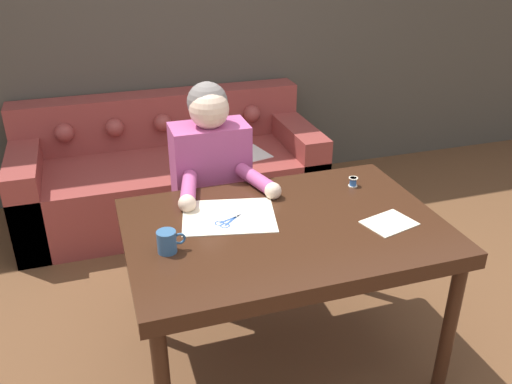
# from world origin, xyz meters

# --- Properties ---
(ground_plane) EXTENTS (16.00, 16.00, 0.00)m
(ground_plane) POSITION_xyz_m (0.00, 0.00, 0.00)
(ground_plane) COLOR brown
(wall_back) EXTENTS (8.00, 0.06, 2.60)m
(wall_back) POSITION_xyz_m (0.00, 2.12, 1.30)
(wall_back) COLOR #474238
(wall_back) RESTS_ON ground_plane
(dining_table) EXTENTS (1.34, 0.91, 0.76)m
(dining_table) POSITION_xyz_m (0.00, -0.01, 0.69)
(dining_table) COLOR #381E11
(dining_table) RESTS_ON ground_plane
(couch) EXTENTS (2.07, 0.89, 0.81)m
(couch) POSITION_xyz_m (-0.24, 1.68, 0.29)
(couch) COLOR brown
(couch) RESTS_ON ground_plane
(person) EXTENTS (0.48, 0.58, 1.22)m
(person) POSITION_xyz_m (-0.17, 0.62, 0.62)
(person) COLOR #33281E
(person) RESTS_ON ground_plane
(pattern_paper_main) EXTENTS (0.46, 0.39, 0.00)m
(pattern_paper_main) POSITION_xyz_m (-0.21, 0.12, 0.76)
(pattern_paper_main) COLOR beige
(pattern_paper_main) RESTS_ON dining_table
(pattern_paper_offcut) EXTENTS (0.24, 0.21, 0.00)m
(pattern_paper_offcut) POSITION_xyz_m (0.43, -0.14, 0.76)
(pattern_paper_offcut) COLOR beige
(pattern_paper_offcut) RESTS_ON dining_table
(scissors) EXTENTS (0.24, 0.18, 0.01)m
(scissors) POSITION_xyz_m (-0.21, 0.09, 0.76)
(scissors) COLOR silver
(scissors) RESTS_ON dining_table
(mug) EXTENTS (0.11, 0.08, 0.09)m
(mug) POSITION_xyz_m (-0.51, -0.07, 0.81)
(mug) COLOR #335B84
(mug) RESTS_ON dining_table
(thread_spool) EXTENTS (0.04, 0.04, 0.05)m
(thread_spool) POSITION_xyz_m (0.45, 0.23, 0.78)
(thread_spool) COLOR #3366B2
(thread_spool) RESTS_ON dining_table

